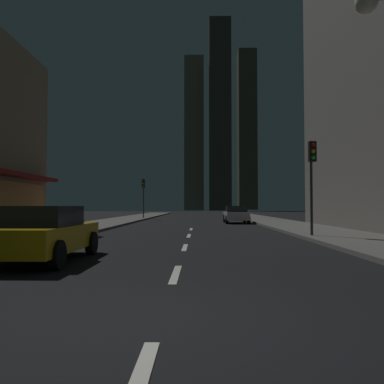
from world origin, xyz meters
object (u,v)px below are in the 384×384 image
(traffic_light_near_right, at_px, (312,167))
(car_parked_near, at_px, (43,233))
(car_parked_far, at_px, (236,214))
(fire_hydrant_far_left, at_px, (83,224))
(traffic_light_far_left, at_px, (143,190))

(traffic_light_near_right, bearing_deg, car_parked_near, -142.28)
(car_parked_near, xyz_separation_m, car_parked_far, (7.20, 22.29, 0.00))
(car_parked_near, relative_size, traffic_light_near_right, 1.01)
(car_parked_near, bearing_deg, fire_hydrant_far_left, 101.69)
(car_parked_far, xyz_separation_m, traffic_light_far_left, (-9.10, 8.90, 2.45))
(car_parked_near, xyz_separation_m, traffic_light_far_left, (-1.90, 31.20, 2.45))
(car_parked_far, height_order, traffic_light_far_left, traffic_light_far_left)
(fire_hydrant_far_left, relative_size, traffic_light_far_left, 0.16)
(fire_hydrant_far_left, height_order, traffic_light_near_right, traffic_light_near_right)
(car_parked_near, distance_m, traffic_light_far_left, 31.35)
(traffic_light_far_left, bearing_deg, fire_hydrant_far_left, -91.14)
(traffic_light_far_left, bearing_deg, car_parked_far, -44.38)
(car_parked_near, bearing_deg, car_parked_far, 72.10)
(fire_hydrant_far_left, distance_m, traffic_light_far_left, 20.27)
(car_parked_far, xyz_separation_m, fire_hydrant_far_left, (-9.50, -11.18, -0.29))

